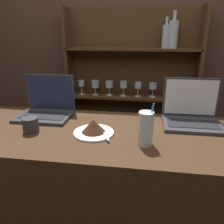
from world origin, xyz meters
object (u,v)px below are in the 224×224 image
laptop_far (191,114)px  coffee_cup (30,125)px  water_glass (146,129)px  cake_plate (94,128)px  laptop_near (47,107)px

laptop_far → coffee_cup: 0.88m
laptop_far → water_glass: (-0.26, -0.30, 0.02)m
cake_plate → water_glass: bearing=-17.1°
laptop_far → cake_plate: (-0.52, -0.22, -0.02)m
laptop_far → coffee_cup: laptop_far is taller
water_glass → coffee_cup: (-0.59, 0.06, -0.04)m
laptop_far → coffee_cup: size_ratio=3.90×
laptop_far → cake_plate: size_ratio=1.52×
laptop_near → laptop_far: bearing=0.0°
laptop_far → water_glass: bearing=-131.0°
laptop_near → laptop_far: (0.87, 0.00, 0.00)m
laptop_far → coffee_cup: bearing=-164.2°
laptop_far → water_glass: laptop_far is taller
cake_plate → coffee_cup: bearing=-175.9°
cake_plate → laptop_far: bearing=22.7°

